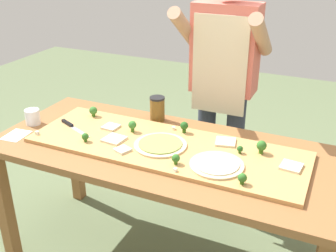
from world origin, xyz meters
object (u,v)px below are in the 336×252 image
object	(u,v)px
cheese_crumble_b	(174,128)
cheese_crumble_c	(175,170)
broccoli_floret_back_mid	(93,111)
broccoli_floret_back_left	(132,125)
broccoli_floret_front_mid	(240,149)
cook_center	(223,76)
pizza_slice_near_left	(111,127)
pizza_slice_near_right	(226,142)
broccoli_floret_back_right	(262,146)
broccoli_floret_center_left	(85,137)
prep_table	(164,163)
pizza_whole_pesto_green	(160,144)
flour_cup	(33,118)
pizza_slice_center	(291,166)
broccoli_floret_front_left	(176,159)
broccoli_floret_front_right	(184,126)
pizza_slice_far_left	(114,139)
cheese_crumble_a	(37,133)
recipe_note	(16,135)
pizza_slice_far_right	(123,150)
pizza_whole_cheese_artichoke	(217,164)
broccoli_floret_center_right	(242,178)

from	to	relation	value
cheese_crumble_b	cheese_crumble_c	size ratio (longest dim) A/B	1.04
broccoli_floret_back_mid	broccoli_floret_back_left	distance (m)	0.34
broccoli_floret_front_mid	cook_center	size ratio (longest dim) A/B	0.02
pizza_slice_near_left	pizza_slice_near_right	distance (m)	0.66
broccoli_floret_back_right	broccoli_floret_center_left	bearing A→B (deg)	-163.74
prep_table	pizza_whole_pesto_green	bearing A→B (deg)	-115.98
broccoli_floret_center_left	flour_cup	size ratio (longest dim) A/B	0.53
pizza_slice_center	broccoli_floret_front_left	distance (m)	0.55
pizza_slice_center	broccoli_floret_front_right	world-z (taller)	broccoli_floret_front_right
pizza_slice_near_left	pizza_slice_far_left	bearing A→B (deg)	-52.16
cheese_crumble_a	prep_table	bearing A→B (deg)	14.77
flour_cup	recipe_note	size ratio (longest dim) A/B	0.61
cook_center	broccoli_floret_back_right	bearing A→B (deg)	-54.92
pizza_slice_far_right	broccoli_floret_back_mid	bearing A→B (deg)	141.02
pizza_slice_far_left	cook_center	distance (m)	0.83
pizza_whole_pesto_green	cook_center	size ratio (longest dim) A/B	0.17
recipe_note	cheese_crumble_c	bearing A→B (deg)	-0.86
cheese_crumble_a	broccoli_floret_front_mid	bearing A→B (deg)	13.21
prep_table	broccoli_floret_back_left	distance (m)	0.28
pizza_slice_near_left	broccoli_floret_center_left	xyz separation A→B (m)	(-0.03, -0.20, 0.02)
prep_table	pizza_slice_center	world-z (taller)	pizza_slice_center
broccoli_floret_front_right	broccoli_floret_back_left	bearing A→B (deg)	-158.04
pizza_slice_center	broccoli_floret_back_right	world-z (taller)	broccoli_floret_back_right
pizza_whole_pesto_green	pizza_slice_near_left	world-z (taller)	pizza_whole_pesto_green
pizza_slice_far_right	recipe_note	xyz separation A→B (m)	(-0.66, -0.06, -0.03)
pizza_slice_center	recipe_note	xyz separation A→B (m)	(-1.48, -0.24, -0.03)
broccoli_floret_center_left	cheese_crumble_c	world-z (taller)	broccoli_floret_center_left
pizza_whole_cheese_artichoke	cheese_crumble_b	size ratio (longest dim) A/B	15.99
pizza_whole_pesto_green	cook_center	xyz separation A→B (m)	(0.12, 0.68, 0.19)
prep_table	cook_center	distance (m)	0.73
recipe_note	broccoli_floret_back_left	bearing A→B (deg)	24.82
broccoli_floret_center_right	cheese_crumble_b	size ratio (longest dim) A/B	3.21
broccoli_floret_center_left	broccoli_floret_back_left	bearing A→B (deg)	50.67
recipe_note	cook_center	bearing A→B (deg)	42.69
broccoli_floret_center_right	broccoli_floret_center_left	size ratio (longest dim) A/B	1.09
cheese_crumble_a	cheese_crumble_c	bearing A→B (deg)	-2.82
broccoli_floret_back_right	pizza_whole_cheese_artichoke	bearing A→B (deg)	-127.94
pizza_whole_cheese_artichoke	cheese_crumble_c	xyz separation A→B (m)	(-0.16, -0.13, 0.00)
cheese_crumble_b	recipe_note	distance (m)	0.89
pizza_slice_center	broccoli_floret_back_mid	bearing A→B (deg)	174.07
broccoli_floret_front_left	pizza_slice_far_left	bearing A→B (deg)	166.85
broccoli_floret_front_left	cheese_crumble_b	distance (m)	0.39
broccoli_floret_back_right	cook_center	size ratio (longest dim) A/B	0.04
broccoli_floret_back_mid	prep_table	bearing A→B (deg)	-16.21
pizza_slice_far_left	pizza_slice_far_right	bearing A→B (deg)	-39.83
pizza_slice_far_right	pizza_slice_near_right	bearing A→B (deg)	33.58
broccoli_floret_center_left	cheese_crumble_b	size ratio (longest dim) A/B	2.94
broccoli_floret_back_mid	cook_center	bearing A→B (deg)	36.78
pizza_whole_pesto_green	flour_cup	size ratio (longest dim) A/B	3.07
pizza_slice_center	cheese_crumble_b	distance (m)	0.70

